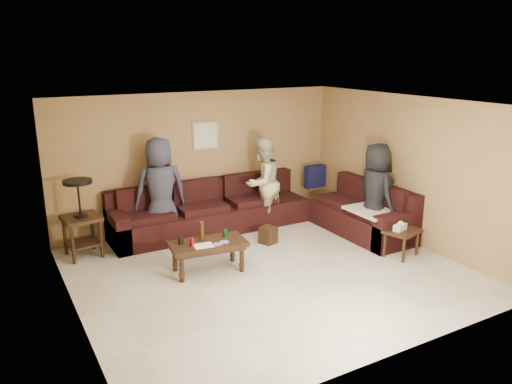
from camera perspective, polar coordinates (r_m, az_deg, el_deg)
room at (r=7.06m, az=1.62°, el=3.27°), size 5.60×5.50×2.50m
sectional_sofa at (r=9.08m, az=1.04°, el=-2.62°), size 4.65×2.90×0.97m
coffee_table at (r=7.49m, az=-5.55°, el=-6.20°), size 1.18×0.69×0.75m
end_table_left at (r=8.38m, az=-19.38°, el=-2.71°), size 0.61×0.61×1.27m
side_table_right at (r=8.33m, az=16.29°, el=-4.54°), size 0.64×0.58×0.59m
waste_bin at (r=8.61m, az=1.39°, el=-4.95°), size 0.31×0.31×0.29m
wall_art at (r=9.27m, az=-5.78°, el=6.44°), size 0.52×0.04×0.52m
person_left at (r=8.65m, az=-10.87°, el=0.21°), size 0.93×0.64×1.83m
person_middle at (r=9.24m, az=0.73°, el=1.06°), size 1.00×0.90×1.69m
person_right at (r=8.78m, az=13.52°, el=-0.07°), size 0.66×0.91×1.72m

